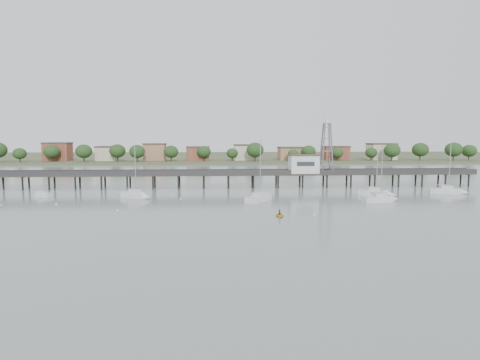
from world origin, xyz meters
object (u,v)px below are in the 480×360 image
(white_tender, at_px, (43,195))
(yellow_dinghy, at_px, (280,217))
(lattice_tower, at_px, (326,148))
(sailboat_e, at_px, (452,191))
(sailboat_c, at_px, (263,198))
(sailboat_b, at_px, (138,196))
(sailboat_d, at_px, (384,199))
(pier, at_px, (216,174))
(sailboat_f, at_px, (380,194))

(white_tender, bearing_deg, yellow_dinghy, -3.87)
(lattice_tower, height_order, sailboat_e, lattice_tower)
(sailboat_c, height_order, white_tender, sailboat_c)
(sailboat_b, height_order, sailboat_c, sailboat_c)
(sailboat_d, bearing_deg, pier, 131.20)
(sailboat_b, relative_size, white_tender, 2.97)
(sailboat_d, height_order, yellow_dinghy, sailboat_d)
(pier, xyz_separation_m, sailboat_d, (36.66, -27.89, -3.15))
(sailboat_c, relative_size, sailboat_f, 1.12)
(sailboat_c, xyz_separation_m, sailboat_d, (26.35, -3.63, 0.01))
(sailboat_b, bearing_deg, lattice_tower, 54.63)
(sailboat_b, height_order, sailboat_f, sailboat_f)
(sailboat_f, bearing_deg, pier, -178.06)
(pier, xyz_separation_m, yellow_dinghy, (11.06, -43.17, -3.79))
(pier, distance_m, sailboat_c, 26.55)
(pier, distance_m, sailboat_b, 26.70)
(sailboat_d, bearing_deg, sailboat_e, 15.30)
(yellow_dinghy, bearing_deg, white_tender, 154.11)
(pier, bearing_deg, sailboat_b, -133.05)
(yellow_dinghy, bearing_deg, lattice_tower, 66.82)
(sailboat_e, height_order, sailboat_f, sailboat_e)
(sailboat_b, relative_size, sailboat_e, 0.95)
(yellow_dinghy, bearing_deg, sailboat_e, 31.16)
(sailboat_e, xyz_separation_m, sailboat_f, (-19.88, -2.93, 0.00))
(lattice_tower, relative_size, sailboat_e, 1.16)
(white_tender, distance_m, yellow_dinghy, 59.25)
(sailboat_d, bearing_deg, sailboat_f, 61.00)
(pier, xyz_separation_m, sailboat_c, (10.31, -24.25, -3.16))
(sailboat_d, bearing_deg, yellow_dinghy, -160.71)
(sailboat_e, xyz_separation_m, yellow_dinghy, (-48.15, -26.69, -0.64))
(sailboat_b, height_order, sailboat_e, sailboat_e)
(sailboat_f, distance_m, yellow_dinghy, 36.94)
(pier, relative_size, sailboat_c, 10.26)
(sailboat_d, distance_m, sailboat_f, 8.89)
(sailboat_b, bearing_deg, white_tender, -156.67)
(lattice_tower, bearing_deg, sailboat_d, -79.51)
(sailboat_c, height_order, sailboat_d, sailboat_c)
(pier, distance_m, sailboat_e, 61.54)
(sailboat_c, bearing_deg, sailboat_d, -59.75)
(sailboat_e, bearing_deg, pier, -174.70)
(lattice_tower, distance_m, yellow_dinghy, 49.04)
(pier, bearing_deg, white_tender, -159.63)
(lattice_tower, relative_size, sailboat_f, 1.19)
(sailboat_b, bearing_deg, sailboat_c, 23.55)
(lattice_tower, relative_size, sailboat_b, 1.22)
(sailboat_f, bearing_deg, sailboat_e, 36.60)
(sailboat_b, distance_m, sailboat_f, 57.42)
(lattice_tower, relative_size, yellow_dinghy, 5.54)
(pier, relative_size, sailboat_f, 11.48)
(pier, xyz_separation_m, white_tender, (-41.23, -15.31, -3.32))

